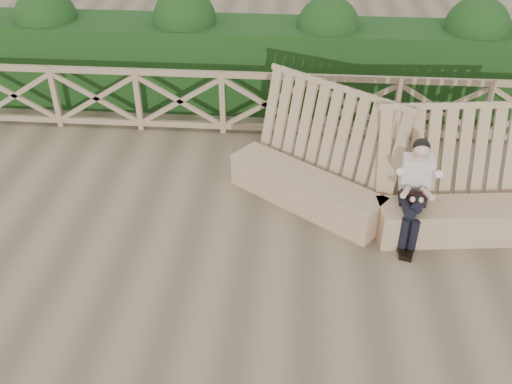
{
  "coord_description": "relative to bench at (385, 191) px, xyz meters",
  "views": [
    {
      "loc": [
        0.55,
        -5.1,
        4.66
      ],
      "look_at": [
        0.1,
        0.4,
        0.9
      ],
      "focal_mm": 40.0,
      "sensor_mm": 36.0,
      "label": 1
    }
  ],
  "objects": [
    {
      "name": "bench",
      "position": [
        0.0,
        0.0,
        0.0
      ],
      "size": [
        4.31,
        2.0,
        1.62
      ],
      "rotation": [
        0.0,
        0.0,
        -0.26
      ],
      "color": "olive",
      "rests_on": "ground"
    },
    {
      "name": "ground",
      "position": [
        -1.75,
        -1.28,
        -0.41
      ],
      "size": [
        60.0,
        60.0,
        0.0
      ],
      "primitive_type": "plane",
      "color": "brown",
      "rests_on": "ground"
    },
    {
      "name": "guardrail",
      "position": [
        -1.75,
        2.22,
        0.14
      ],
      "size": [
        10.1,
        0.09,
        1.1
      ],
      "color": "#886B4F",
      "rests_on": "ground"
    },
    {
      "name": "woman",
      "position": [
        0.28,
        -0.41,
        0.35
      ],
      "size": [
        0.38,
        0.8,
        1.38
      ],
      "rotation": [
        0.0,
        0.0,
        -0.06
      ],
      "color": "black",
      "rests_on": "ground"
    },
    {
      "name": "hedge",
      "position": [
        -1.75,
        3.42,
        0.34
      ],
      "size": [
        12.0,
        1.2,
        1.5
      ],
      "primitive_type": "cube",
      "color": "black",
      "rests_on": "ground"
    }
  ]
}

